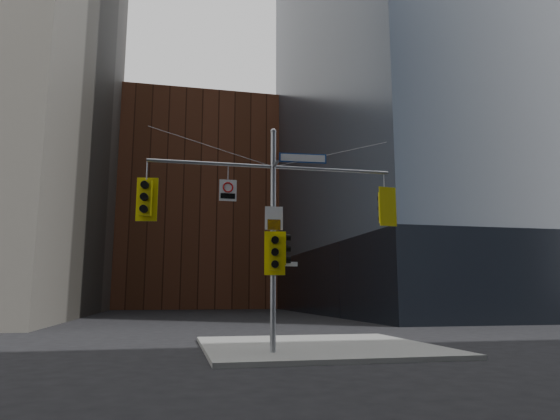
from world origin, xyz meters
name	(u,v)px	position (x,y,z in m)	size (l,w,h in m)	color
ground	(288,367)	(0.00, 0.00, 0.00)	(160.00, 160.00, 0.00)	black
sidewalk_corner	(317,347)	(2.00, 4.00, 0.07)	(8.00, 8.00, 0.15)	gray
podium_ne	(485,283)	(28.00, 32.00, 3.00)	(36.40, 36.40, 6.00)	black
brick_midrise	(196,208)	(0.00, 58.00, 14.00)	(26.00, 20.00, 28.00)	brown
signal_assembly	(273,215)	(0.00, 1.99, 4.42)	(8.00, 0.80, 7.30)	gray
traffic_light_west_arm	(146,198)	(-3.97, 2.01, 4.80)	(0.65, 0.57, 1.36)	#D8C70B
traffic_light_east_arm	(385,207)	(3.85, 1.99, 4.80)	(0.63, 0.54, 1.32)	#D8C70B
traffic_light_pole_side	(283,249)	(0.32, 1.99, 3.34)	(0.44, 0.37, 1.06)	#D8C70B
traffic_light_pole_front	(275,253)	(0.00, 1.73, 3.18)	(0.65, 0.58, 1.38)	#D8C70B
street_sign_blade	(303,158)	(1.00, 2.00, 6.35)	(1.59, 0.15, 0.31)	navy
regulatory_sign_arm	(228,190)	(-1.47, 1.97, 5.17)	(0.55, 0.07, 0.69)	silver
regulatory_sign_pole	(274,219)	(0.00, 1.88, 4.27)	(0.57, 0.05, 0.75)	silver
street_blade_ew	(287,264)	(0.45, 2.00, 2.85)	(0.71, 0.12, 0.14)	silver
street_blade_ns	(270,268)	(0.00, 2.45, 2.73)	(0.14, 0.79, 0.16)	#145926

